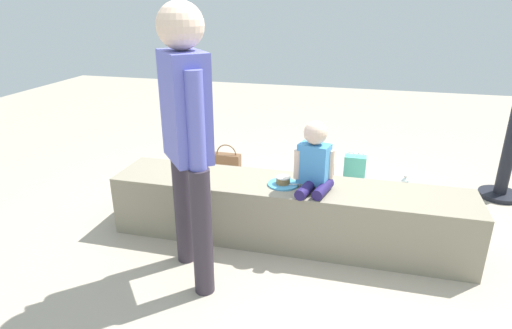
# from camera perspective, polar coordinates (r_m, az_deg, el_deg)

# --- Properties ---
(ground_plane) EXTENTS (12.00, 12.00, 0.00)m
(ground_plane) POSITION_cam_1_polar(r_m,az_deg,el_deg) (3.32, 4.10, -9.78)
(ground_plane) COLOR #ACA08D
(concrete_ledge) EXTENTS (2.61, 0.49, 0.45)m
(concrete_ledge) POSITION_cam_1_polar(r_m,az_deg,el_deg) (3.21, 4.21, -6.31)
(concrete_ledge) COLOR gray
(concrete_ledge) RESTS_ON ground_plane
(child_seated) EXTENTS (0.28, 0.34, 0.48)m
(child_seated) POSITION_cam_1_polar(r_m,az_deg,el_deg) (2.97, 7.78, 0.57)
(child_seated) COLOR navy
(child_seated) RESTS_ON concrete_ledge
(adult_standing) EXTENTS (0.38, 0.41, 1.70)m
(adult_standing) POSITION_cam_1_polar(r_m,az_deg,el_deg) (2.52, -9.25, 5.24)
(adult_standing) COLOR #342C37
(adult_standing) RESTS_ON ground_plane
(cake_plate) EXTENTS (0.22, 0.22, 0.07)m
(cake_plate) POSITION_cam_1_polar(r_m,az_deg,el_deg) (3.08, 3.63, -2.37)
(cake_plate) COLOR #4CA5D8
(cake_plate) RESTS_ON concrete_ledge
(gift_bag) EXTENTS (0.21, 0.12, 0.33)m
(gift_bag) POSITION_cam_1_polar(r_m,az_deg,el_deg) (4.28, 12.97, -0.67)
(gift_bag) COLOR #59C6B2
(gift_bag) RESTS_ON ground_plane
(railing_post) EXTENTS (0.36, 0.36, 1.08)m
(railing_post) POSITION_cam_1_polar(r_m,az_deg,el_deg) (4.41, 30.51, 1.04)
(railing_post) COLOR black
(railing_post) RESTS_ON ground_plane
(water_bottle_near_gift) EXTENTS (0.07, 0.07, 0.20)m
(water_bottle_near_gift) POSITION_cam_1_polar(r_m,az_deg,el_deg) (4.17, 19.14, -2.76)
(water_bottle_near_gift) COLOR silver
(water_bottle_near_gift) RESTS_ON ground_plane
(water_bottle_far_side) EXTENTS (0.07, 0.07, 0.20)m
(water_bottle_far_side) POSITION_cam_1_polar(r_m,az_deg,el_deg) (3.79, 0.63, -3.95)
(water_bottle_far_side) COLOR silver
(water_bottle_far_side) RESTS_ON ground_plane
(cake_box_white) EXTENTS (0.43, 0.42, 0.12)m
(cake_box_white) POSITION_cam_1_polar(r_m,az_deg,el_deg) (4.14, -8.88, -2.47)
(cake_box_white) COLOR white
(cake_box_white) RESTS_ON ground_plane
(handbag_black_leather) EXTENTS (0.28, 0.14, 0.35)m
(handbag_black_leather) POSITION_cam_1_polar(r_m,az_deg,el_deg) (4.10, 8.27, -1.62)
(handbag_black_leather) COLOR black
(handbag_black_leather) RESTS_ON ground_plane
(handbag_brown_canvas) EXTENTS (0.29, 0.11, 0.31)m
(handbag_brown_canvas) POSITION_cam_1_polar(r_m,az_deg,el_deg) (4.44, -3.93, 0.20)
(handbag_brown_canvas) COLOR brown
(handbag_brown_canvas) RESTS_ON ground_plane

